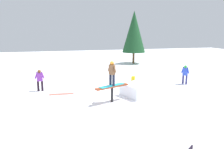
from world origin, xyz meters
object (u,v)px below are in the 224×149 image
(loose_snowboard_white, at_px, (218,99))
(backpack_on_snow, at_px, (133,79))
(bystander_blue, at_px, (185,74))
(loose_snowboard_coral, at_px, (62,94))
(main_rider_on_rail, at_px, (112,74))
(bystander_purple, at_px, (40,79))
(pine_tree_near, at_px, (134,32))
(rail_feature, at_px, (112,89))

(loose_snowboard_white, bearing_deg, backpack_on_snow, 81.14)
(bystander_blue, xyz_separation_m, backpack_on_snow, (3.14, -1.85, -0.58))
(bystander_blue, bearing_deg, loose_snowboard_coral, -123.19)
(main_rider_on_rail, height_order, loose_snowboard_white, main_rider_on_rail)
(bystander_purple, bearing_deg, bystander_blue, -176.38)
(backpack_on_snow, height_order, pine_tree_near, pine_tree_near)
(loose_snowboard_coral, bearing_deg, loose_snowboard_white, 161.39)
(main_rider_on_rail, height_order, loose_snowboard_coral, main_rider_on_rail)
(bystander_purple, height_order, bystander_blue, bystander_purple)
(bystander_purple, bearing_deg, rail_feature, 147.53)
(rail_feature, relative_size, backpack_on_snow, 5.65)
(bystander_purple, relative_size, backpack_on_snow, 3.94)
(rail_feature, bearing_deg, bystander_purple, -62.46)
(loose_snowboard_white, height_order, loose_snowboard_coral, same)
(main_rider_on_rail, xyz_separation_m, loose_snowboard_coral, (2.53, -2.13, -1.49))
(rail_feature, relative_size, bystander_blue, 1.44)
(bystander_blue, xyz_separation_m, pine_tree_near, (0.10, -10.08, 2.78))
(loose_snowboard_white, distance_m, backpack_on_snow, 6.16)
(loose_snowboard_white, height_order, backpack_on_snow, backpack_on_snow)
(rail_feature, xyz_separation_m, backpack_on_snow, (-2.76, -4.33, -0.55))
(bystander_purple, bearing_deg, pine_tree_near, -127.75)
(bystander_blue, bearing_deg, pine_tree_near, 144.98)
(bystander_blue, xyz_separation_m, loose_snowboard_white, (0.19, 3.56, -0.74))
(main_rider_on_rail, height_order, backpack_on_snow, main_rider_on_rail)
(rail_feature, xyz_separation_m, main_rider_on_rail, (0.00, 0.00, 0.78))
(loose_snowboard_coral, bearing_deg, rail_feature, 142.51)
(bystander_blue, distance_m, loose_snowboard_white, 3.64)
(bystander_purple, xyz_separation_m, pine_tree_near, (-9.56, -9.38, 2.78))
(main_rider_on_rail, bearing_deg, loose_snowboard_white, 143.85)
(rail_feature, relative_size, bystander_purple, 1.43)
(main_rider_on_rail, xyz_separation_m, bystander_blue, (-5.90, -2.48, -0.75))
(rail_feature, distance_m, backpack_on_snow, 5.17)
(rail_feature, xyz_separation_m, pine_tree_near, (-5.80, -12.57, 2.81))
(bystander_purple, xyz_separation_m, loose_snowboard_coral, (-1.24, 1.06, -0.74))
(loose_snowboard_coral, relative_size, backpack_on_snow, 4.17)
(bystander_blue, bearing_deg, backpack_on_snow, -156.12)
(rail_feature, distance_m, main_rider_on_rail, 0.78)
(bystander_blue, distance_m, loose_snowboard_coral, 8.46)
(bystander_purple, xyz_separation_m, loose_snowboard_white, (-9.47, 4.26, -0.74))
(pine_tree_near, bearing_deg, bystander_purple, 44.46)
(loose_snowboard_coral, bearing_deg, main_rider_on_rail, 142.51)
(main_rider_on_rail, height_order, bystander_purple, main_rider_on_rail)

